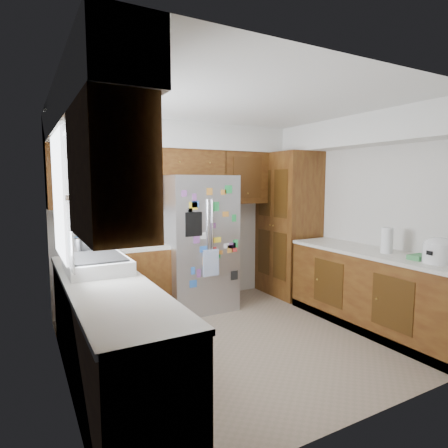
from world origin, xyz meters
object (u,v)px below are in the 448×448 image
(rice_cooker, at_px, (439,250))
(fridge, at_px, (197,243))
(pantry, at_px, (288,224))
(paper_towel, at_px, (387,240))

(rice_cooker, bearing_deg, fridge, 122.08)
(pantry, bearing_deg, fridge, 177.95)
(rice_cooker, bearing_deg, paper_towel, 89.27)
(rice_cooker, height_order, paper_towel, paper_towel)
(pantry, xyz_separation_m, fridge, (-1.50, 0.05, -0.17))
(pantry, relative_size, rice_cooker, 7.18)
(rice_cooker, bearing_deg, pantry, 89.99)
(rice_cooker, relative_size, paper_towel, 1.04)
(rice_cooker, xyz_separation_m, paper_towel, (0.01, 0.60, 0.01))
(pantry, xyz_separation_m, rice_cooker, (-0.00, -2.34, -0.02))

